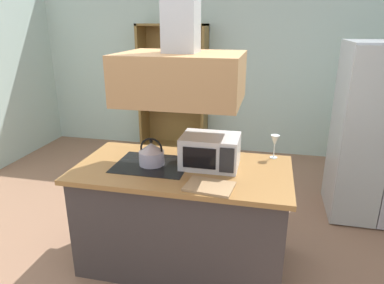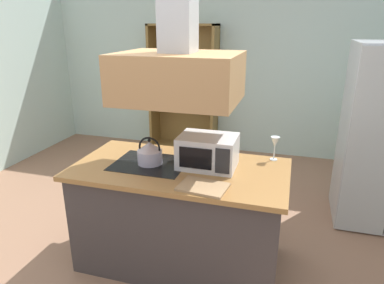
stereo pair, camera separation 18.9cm
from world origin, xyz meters
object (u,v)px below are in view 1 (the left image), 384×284
object	(u,v)px
dish_cabinet	(174,96)
kettle	(152,154)
refrigerator	(382,134)
cutting_board	(209,186)
wine_glass_on_counter	(275,141)
microwave	(210,151)

from	to	relation	value
dish_cabinet	kettle	bearing A→B (deg)	-78.04
refrigerator	cutting_board	size ratio (longest dim) A/B	5.43
refrigerator	kettle	size ratio (longest dim) A/B	8.00
refrigerator	cutting_board	bearing A→B (deg)	-134.35
cutting_board	wine_glass_on_counter	world-z (taller)	wine_glass_on_counter
kettle	microwave	distance (m)	0.48
cutting_board	wine_glass_on_counter	xyz separation A→B (m)	(0.44, 0.69, 0.14)
refrigerator	microwave	xyz separation A→B (m)	(-1.60, -1.18, 0.11)
dish_cabinet	cutting_board	world-z (taller)	dish_cabinet
cutting_board	wine_glass_on_counter	distance (m)	0.83
dish_cabinet	cutting_board	xyz separation A→B (m)	(1.13, -3.10, 0.02)
dish_cabinet	cutting_board	size ratio (longest dim) A/B	5.87
refrigerator	wine_glass_on_counter	xyz separation A→B (m)	(-1.09, -0.87, 0.13)
kettle	microwave	xyz separation A→B (m)	(0.47, 0.08, 0.03)
cutting_board	microwave	bearing A→B (deg)	99.41
refrigerator	microwave	size ratio (longest dim) A/B	4.01
dish_cabinet	wine_glass_on_counter	world-z (taller)	dish_cabinet
microwave	wine_glass_on_counter	size ratio (longest dim) A/B	2.23
kettle	wine_glass_on_counter	bearing A→B (deg)	21.15
kettle	cutting_board	bearing A→B (deg)	-30.06
refrigerator	dish_cabinet	world-z (taller)	dish_cabinet
dish_cabinet	cutting_board	bearing A→B (deg)	-69.98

